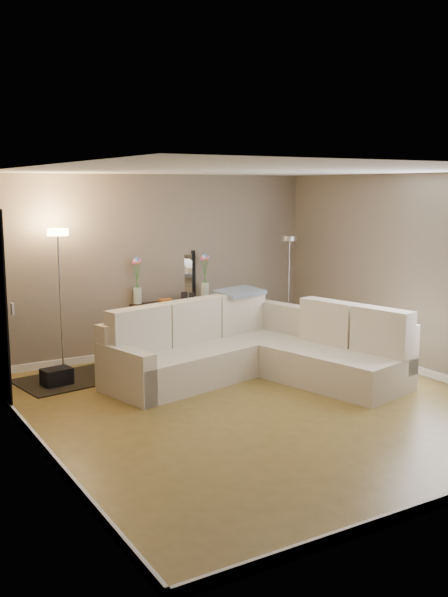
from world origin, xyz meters
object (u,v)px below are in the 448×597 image
floor_lamp_lit (59,272)px  floor_lamp_unlit (289,268)px  console_table (168,325)px  sectional_sofa (251,350)px

floor_lamp_lit → floor_lamp_unlit: 3.55m
floor_lamp_unlit → console_table: bearing=169.2°
floor_lamp_lit → sectional_sofa: bearing=-35.5°
console_table → floor_lamp_unlit: 2.08m
sectional_sofa → floor_lamp_unlit: size_ratio=1.98×
console_table → floor_lamp_unlit: (1.91, -0.36, 0.75)m
sectional_sofa → floor_lamp_lit: bearing=144.5°
console_table → floor_lamp_unlit: size_ratio=0.76×
floor_lamp_unlit → sectional_sofa: bearing=-139.8°
sectional_sofa → console_table: 1.70m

